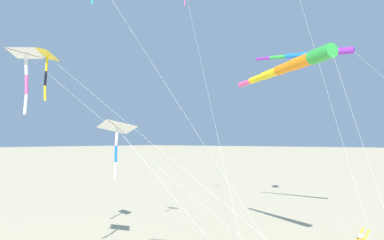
# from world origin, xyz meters

# --- Properties ---
(kite_delta_striped_overhead) EXTENTS (5.73, 2.57, 6.27)m
(kite_delta_striped_overhead) POSITION_xyz_m (-7.08, -3.84, 5.91)
(kite_delta_striped_overhead) COLOR white
(kite_delta_striped_overhead) RESTS_ON ground_plane
(kite_delta_magenta_far_left) EXTENTS (11.52, 6.48, 10.08)m
(kite_delta_magenta_far_left) POSITION_xyz_m (-13.11, -3.14, 9.65)
(kite_delta_magenta_far_left) COLOR yellow
(kite_delta_magenta_far_left) RESTS_ON ground_plane
(kite_delta_purple_drifting) EXTENTS (8.35, 7.85, 9.06)m
(kite_delta_purple_drifting) POSITION_xyz_m (-9.96, -5.95, 8.76)
(kite_delta_purple_drifting) COLOR white
(kite_delta_purple_drifting) RESTS_ON ground_plane
(kite_windsock_blue_topmost) EXTENTS (8.66, 3.87, 9.26)m
(kite_windsock_blue_topmost) POSITION_xyz_m (-3.02, 2.80, 8.81)
(kite_windsock_blue_topmost) COLOR green
(kite_windsock_blue_topmost) RESTS_ON ground_plane
(kite_windsock_teal_far_right) EXTENTS (17.33, 6.33, 11.53)m
(kite_windsock_teal_far_right) POSITION_xyz_m (-5.04, 11.48, 11.22)
(kite_windsock_teal_far_right) COLOR purple
(kite_windsock_teal_far_right) RESTS_ON ground_plane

